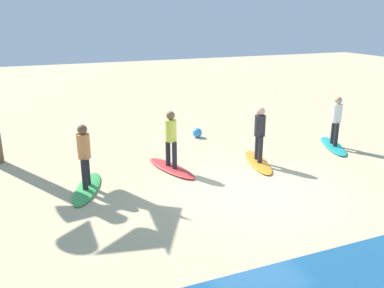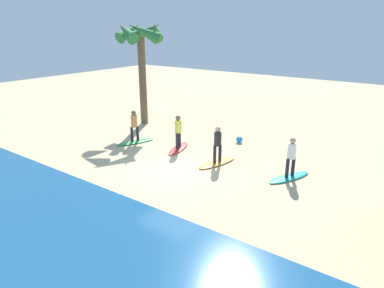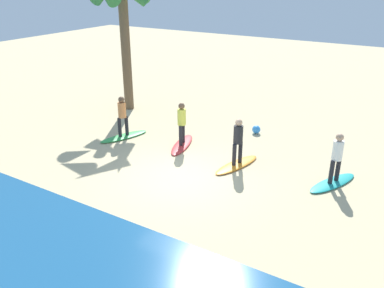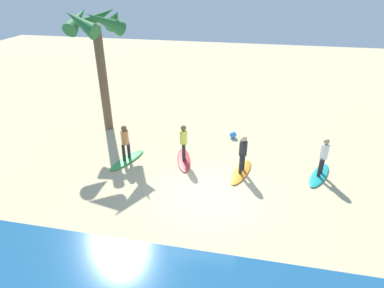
% 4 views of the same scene
% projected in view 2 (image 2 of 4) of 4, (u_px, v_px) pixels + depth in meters
% --- Properties ---
extents(ground_plane, '(60.00, 60.00, 0.00)m').
position_uv_depth(ground_plane, '(174.00, 170.00, 14.80)').
color(ground_plane, '#CCB789').
extents(surfboard_teal, '(1.33, 2.15, 0.09)m').
position_uv_depth(surfboard_teal, '(289.00, 177.00, 13.97)').
color(surfboard_teal, teal).
rests_on(surfboard_teal, ground).
extents(surfer_teal, '(0.32, 0.43, 1.64)m').
position_uv_depth(surfer_teal, '(291.00, 154.00, 13.65)').
color(surfer_teal, '#232328').
rests_on(surfer_teal, surfboard_teal).
extents(surfboard_orange, '(1.07, 2.17, 0.09)m').
position_uv_depth(surfboard_orange, '(217.00, 163.00, 15.43)').
color(surfboard_orange, orange).
rests_on(surfboard_orange, ground).
extents(surfer_orange, '(0.32, 0.45, 1.64)m').
position_uv_depth(surfer_orange, '(218.00, 142.00, 15.11)').
color(surfer_orange, '#232328').
rests_on(surfer_orange, surfboard_orange).
extents(surfboard_red, '(1.11, 2.17, 0.09)m').
position_uv_depth(surfboard_red, '(178.00, 148.00, 17.25)').
color(surfboard_red, red).
rests_on(surfboard_red, ground).
extents(surfer_red, '(0.32, 0.45, 1.64)m').
position_uv_depth(surfer_red, '(178.00, 129.00, 16.93)').
color(surfer_red, '#232328').
rests_on(surfer_red, surfboard_red).
extents(surfboard_green, '(1.26, 2.16, 0.09)m').
position_uv_depth(surfboard_green, '(135.00, 142.00, 18.22)').
color(surfboard_green, green).
rests_on(surfboard_green, ground).
extents(surfer_green, '(0.32, 0.44, 1.64)m').
position_uv_depth(surfer_green, '(134.00, 124.00, 17.90)').
color(surfer_green, '#232328').
rests_on(surfer_green, surfboard_green).
extents(palm_tree, '(2.88, 3.03, 6.21)m').
position_uv_depth(palm_tree, '(141.00, 41.00, 20.24)').
color(palm_tree, brown).
rests_on(palm_tree, ground).
extents(beach_ball, '(0.34, 0.34, 0.34)m').
position_uv_depth(beach_ball, '(239.00, 139.00, 18.19)').
color(beach_ball, '#338CE5').
rests_on(beach_ball, ground).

